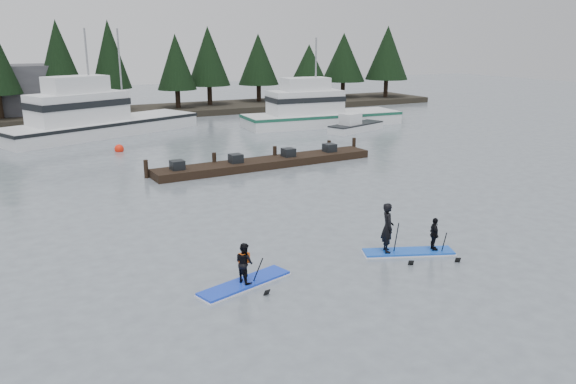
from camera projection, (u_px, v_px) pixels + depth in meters
name	position (u px, v px, depth m)	size (l,w,h in m)	color
ground	(369.00, 266.00, 18.81)	(160.00, 160.00, 0.00)	slate
far_shore	(121.00, 113.00, 54.82)	(70.00, 8.00, 0.60)	#2D281E
treeline	(121.00, 116.00, 54.90)	(60.00, 4.00, 8.00)	black
fishing_boat_large	(97.00, 127.00, 43.89)	(16.11, 10.06, 9.06)	white
fishing_boat_medium	(318.00, 119.00, 48.97)	(14.05, 4.88, 8.32)	white
skiff	(356.00, 127.00, 45.98)	(5.37, 1.61, 0.63)	white
floating_dock	(267.00, 163.00, 33.29)	(13.71, 1.83, 0.46)	black
buoy_b	(119.00, 151.00, 37.80)	(0.62, 0.62, 0.62)	#FF240C
buoy_c	(345.00, 128.00, 47.88)	(0.54, 0.54, 0.54)	#FF240C
paddleboard_solo	(245.00, 271.00, 17.19)	(3.22, 1.62, 1.84)	blue
paddleboard_duo	(405.00, 236.00, 19.68)	(3.22, 1.95, 2.38)	blue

